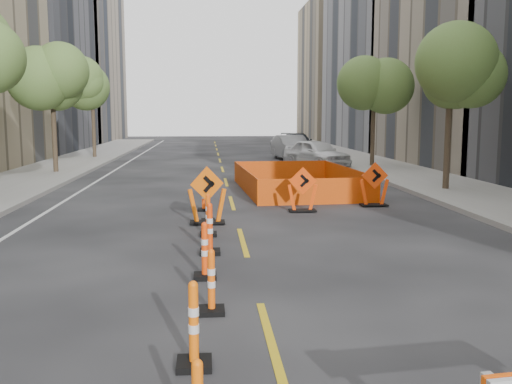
{
  "coord_description": "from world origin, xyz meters",
  "views": [
    {
      "loc": [
        -0.82,
        -9.23,
        3.01
      ],
      "look_at": [
        0.37,
        4.67,
        1.1
      ],
      "focal_mm": 40.0,
      "sensor_mm": 36.0,
      "label": 1
    }
  ],
  "objects": [
    {
      "name": "chevron_sign_right",
      "position": [
        4.63,
        8.89,
        0.73
      ],
      "size": [
        0.98,
        0.6,
        1.46
      ],
      "primitive_type": null,
      "rotation": [
        0.0,
        0.0,
        0.02
      ],
      "color": "#E73C09",
      "rests_on": "ground"
    },
    {
      "name": "bld_left_e",
      "position": [
        -17.0,
        55.6,
        10.0
      ],
      "size": [
        12.0,
        20.0,
        20.0
      ],
      "primitive_type": "cube",
      "color": "gray",
      "rests_on": "ground"
    },
    {
      "name": "chevron_sign_left",
      "position": [
        -0.84,
        6.3,
        0.8
      ],
      "size": [
        1.22,
        0.97,
        1.6
      ],
      "primitive_type": null,
      "rotation": [
        0.0,
        0.0,
        0.36
      ],
      "color": "#ED5F09",
      "rests_on": "ground"
    },
    {
      "name": "chevron_sign_center",
      "position": [
        2.11,
        8.03,
        0.7
      ],
      "size": [
        1.05,
        0.79,
        1.4
      ],
      "primitive_type": null,
      "rotation": [
        0.0,
        0.0,
        -0.27
      ],
      "color": "#FF440A",
      "rests_on": "ground"
    },
    {
      "name": "bld_right_e",
      "position": [
        17.0,
        58.6,
        8.0
      ],
      "size": [
        12.0,
        14.0,
        16.0
      ],
      "primitive_type": "cube",
      "color": "tan",
      "rests_on": "ground"
    },
    {
      "name": "channelizer_6",
      "position": [
        -0.82,
        6.61,
        0.49
      ],
      "size": [
        0.38,
        0.38,
        0.97
      ],
      "primitive_type": null,
      "color": "red",
      "rests_on": "ground"
    },
    {
      "name": "channelizer_2",
      "position": [
        -0.78,
        -0.85,
        0.5
      ],
      "size": [
        0.39,
        0.39,
        1.0
      ],
      "primitive_type": null,
      "color": "#FF5B0A",
      "rests_on": "ground"
    },
    {
      "name": "channelizer_7",
      "position": [
        -0.95,
        8.47,
        0.49
      ],
      "size": [
        0.38,
        0.38,
        0.97
      ],
      "primitive_type": null,
      "color": "#F9420A",
      "rests_on": "ground"
    },
    {
      "name": "tree_l_d",
      "position": [
        -8.4,
        30.0,
        4.53
      ],
      "size": [
        2.8,
        2.8,
        5.95
      ],
      "color": "#382B1E",
      "rests_on": "ground"
    },
    {
      "name": "parked_car_far",
      "position": [
        6.04,
        34.12,
        0.78
      ],
      "size": [
        2.22,
        5.39,
        1.56
      ],
      "primitive_type": "imported",
      "rotation": [
        0.0,
        0.0,
        -0.01
      ],
      "color": "black",
      "rests_on": "ground"
    },
    {
      "name": "channelizer_4",
      "position": [
        -0.78,
        2.88,
        0.56
      ],
      "size": [
        0.44,
        0.44,
        1.12
      ],
      "primitive_type": null,
      "color": "#F63E0A",
      "rests_on": "ground"
    },
    {
      "name": "channelizer_5",
      "position": [
        -0.81,
        4.74,
        0.53
      ],
      "size": [
        0.42,
        0.42,
        1.06
      ],
      "primitive_type": null,
      "color": "#FF560A",
      "rests_on": "ground"
    },
    {
      "name": "tree_r_c",
      "position": [
        8.4,
        22.0,
        4.53
      ],
      "size": [
        2.8,
        2.8,
        5.95
      ],
      "color": "#382B1E",
      "rests_on": "ground"
    },
    {
      "name": "bld_left_d",
      "position": [
        -17.0,
        39.2,
        7.0
      ],
      "size": [
        12.0,
        16.0,
        14.0
      ],
      "primitive_type": "cube",
      "color": "#4C4C51",
      "rests_on": "ground"
    },
    {
      "name": "tree_r_b",
      "position": [
        8.4,
        12.0,
        4.53
      ],
      "size": [
        2.8,
        2.8,
        5.95
      ],
      "color": "#382B1E",
      "rests_on": "ground"
    },
    {
      "name": "bld_right_c",
      "position": [
        17.0,
        23.8,
        7.0
      ],
      "size": [
        12.0,
        16.0,
        14.0
      ],
      "primitive_type": "cube",
      "color": "gray",
      "rests_on": "ground"
    },
    {
      "name": "ground_plane",
      "position": [
        0.0,
        0.0,
        0.0
      ],
      "size": [
        140.0,
        140.0,
        0.0
      ],
      "primitive_type": "plane",
      "color": "black"
    },
    {
      "name": "channelizer_3",
      "position": [
        -0.88,
        1.02,
        0.53
      ],
      "size": [
        0.42,
        0.42,
        1.06
      ],
      "primitive_type": null,
      "color": "#FF420A",
      "rests_on": "ground"
    },
    {
      "name": "channelizer_1",
      "position": [
        -1.0,
        -2.71,
        0.53
      ],
      "size": [
        0.42,
        0.42,
        1.07
      ],
      "primitive_type": null,
      "color": "#FF670A",
      "rests_on": "ground"
    },
    {
      "name": "sidewalk_right",
      "position": [
        9.0,
        12.0,
        0.07
      ],
      "size": [
        4.0,
        90.0,
        0.15
      ],
      "primitive_type": "cube",
      "color": "gray",
      "rests_on": "ground"
    },
    {
      "name": "bld_right_d",
      "position": [
        17.0,
        40.2,
        10.0
      ],
      "size": [
        12.0,
        18.0,
        20.0
      ],
      "primitive_type": "cube",
      "color": "gray",
      "rests_on": "ground"
    },
    {
      "name": "parked_car_near",
      "position": [
        5.38,
        22.78,
        0.8
      ],
      "size": [
        3.67,
        5.07,
        1.6
      ],
      "primitive_type": "imported",
      "rotation": [
        0.0,
        0.0,
        0.43
      ],
      "color": "white",
      "rests_on": "ground"
    },
    {
      "name": "parked_car_mid",
      "position": [
        4.73,
        28.19,
        0.81
      ],
      "size": [
        2.31,
        5.09,
        1.62
      ],
      "primitive_type": "imported",
      "rotation": [
        0.0,
        0.0,
        0.13
      ],
      "color": "gray",
      "rests_on": "ground"
    },
    {
      "name": "safety_fence",
      "position": [
        2.72,
        12.94,
        0.44
      ],
      "size": [
        4.57,
        7.34,
        0.89
      ],
      "primitive_type": null,
      "rotation": [
        0.0,
        0.0,
        0.06
      ],
      "color": "#E14E0B",
      "rests_on": "ground"
    },
    {
      "name": "tree_l_c",
      "position": [
        -8.4,
        20.0,
        4.53
      ],
      "size": [
        2.8,
        2.8,
        5.95
      ],
      "color": "#382B1E",
      "rests_on": "ground"
    }
  ]
}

